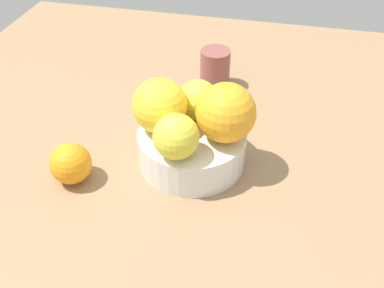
{
  "coord_description": "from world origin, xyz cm",
  "views": [
    {
      "loc": [
        -11.7,
        51.34,
        46.54
      ],
      "look_at": [
        0.0,
        0.0,
        3.39
      ],
      "focal_mm": 41.52,
      "sensor_mm": 36.0,
      "label": 1
    }
  ],
  "objects_px": {
    "orange_in_bowl_1": "(226,114)",
    "orange_in_bowl_0": "(160,105)",
    "fruit_bowl": "(192,147)",
    "orange_in_bowl_2": "(196,99)",
    "orange_in_bowl_3": "(176,137)",
    "ceramic_cup": "(215,68)",
    "orange_loose_0": "(71,164)"
  },
  "relations": [
    {
      "from": "orange_in_bowl_2",
      "to": "orange_in_bowl_3",
      "type": "xyz_separation_m",
      "value": [
        0.01,
        0.1,
        0.0
      ]
    },
    {
      "from": "orange_in_bowl_1",
      "to": "ceramic_cup",
      "type": "distance_m",
      "value": 0.25
    },
    {
      "from": "orange_in_bowl_2",
      "to": "ceramic_cup",
      "type": "distance_m",
      "value": 0.2
    },
    {
      "from": "orange_loose_0",
      "to": "ceramic_cup",
      "type": "bearing_deg",
      "value": -116.81
    },
    {
      "from": "orange_in_bowl_0",
      "to": "orange_in_bowl_3",
      "type": "bearing_deg",
      "value": 124.4
    },
    {
      "from": "fruit_bowl",
      "to": "orange_in_bowl_0",
      "type": "height_order",
      "value": "orange_in_bowl_0"
    },
    {
      "from": "orange_in_bowl_3",
      "to": "orange_loose_0",
      "type": "bearing_deg",
      "value": 9.18
    },
    {
      "from": "ceramic_cup",
      "to": "fruit_bowl",
      "type": "bearing_deg",
      "value": 91.77
    },
    {
      "from": "orange_in_bowl_1",
      "to": "orange_in_bowl_0",
      "type": "bearing_deg",
      "value": -2.32
    },
    {
      "from": "orange_in_bowl_1",
      "to": "orange_in_bowl_3",
      "type": "distance_m",
      "value": 0.08
    },
    {
      "from": "orange_in_bowl_1",
      "to": "orange_in_bowl_2",
      "type": "height_order",
      "value": "orange_in_bowl_1"
    },
    {
      "from": "orange_in_bowl_2",
      "to": "ceramic_cup",
      "type": "bearing_deg",
      "value": -89.02
    },
    {
      "from": "orange_in_bowl_1",
      "to": "orange_in_bowl_2",
      "type": "distance_m",
      "value": 0.07
    },
    {
      "from": "orange_loose_0",
      "to": "ceramic_cup",
      "type": "xyz_separation_m",
      "value": [
        -0.16,
        -0.31,
        0.01
      ]
    },
    {
      "from": "orange_in_bowl_2",
      "to": "orange_in_bowl_3",
      "type": "relative_size",
      "value": 0.96
    },
    {
      "from": "fruit_bowl",
      "to": "orange_in_bowl_0",
      "type": "relative_size",
      "value": 2.01
    },
    {
      "from": "orange_in_bowl_0",
      "to": "orange_in_bowl_3",
      "type": "height_order",
      "value": "orange_in_bowl_0"
    },
    {
      "from": "orange_in_bowl_0",
      "to": "orange_loose_0",
      "type": "relative_size",
      "value": 1.33
    },
    {
      "from": "orange_in_bowl_3",
      "to": "orange_loose_0",
      "type": "relative_size",
      "value": 1.06
    },
    {
      "from": "orange_in_bowl_2",
      "to": "orange_in_bowl_1",
      "type": "bearing_deg",
      "value": 139.7
    },
    {
      "from": "orange_in_bowl_1",
      "to": "orange_loose_0",
      "type": "height_order",
      "value": "orange_in_bowl_1"
    },
    {
      "from": "orange_in_bowl_1",
      "to": "ceramic_cup",
      "type": "bearing_deg",
      "value": -76.41
    },
    {
      "from": "ceramic_cup",
      "to": "orange_loose_0",
      "type": "bearing_deg",
      "value": 63.19
    },
    {
      "from": "fruit_bowl",
      "to": "orange_loose_0",
      "type": "distance_m",
      "value": 0.18
    },
    {
      "from": "fruit_bowl",
      "to": "orange_in_bowl_1",
      "type": "height_order",
      "value": "orange_in_bowl_1"
    },
    {
      "from": "orange_in_bowl_0",
      "to": "orange_in_bowl_2",
      "type": "height_order",
      "value": "orange_in_bowl_0"
    },
    {
      "from": "fruit_bowl",
      "to": "orange_in_bowl_3",
      "type": "bearing_deg",
      "value": 79.89
    },
    {
      "from": "orange_in_bowl_2",
      "to": "orange_in_bowl_3",
      "type": "distance_m",
      "value": 0.1
    },
    {
      "from": "orange_in_bowl_2",
      "to": "ceramic_cup",
      "type": "height_order",
      "value": "orange_in_bowl_2"
    },
    {
      "from": "fruit_bowl",
      "to": "orange_loose_0",
      "type": "xyz_separation_m",
      "value": [
        0.16,
        0.08,
        0.0
      ]
    },
    {
      "from": "fruit_bowl",
      "to": "orange_in_bowl_2",
      "type": "xyz_separation_m",
      "value": [
        0.0,
        -0.04,
        0.06
      ]
    },
    {
      "from": "orange_in_bowl_0",
      "to": "fruit_bowl",
      "type": "bearing_deg",
      "value": 178.62
    }
  ]
}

